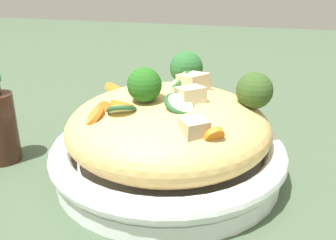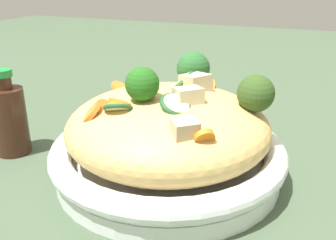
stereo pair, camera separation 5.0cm
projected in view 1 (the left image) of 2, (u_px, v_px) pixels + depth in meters
ground_plane at (168, 173)px, 0.54m from camera, size 3.00×3.00×0.00m
serving_bowl at (168, 156)px, 0.52m from camera, size 0.32×0.32×0.05m
noodle_heap at (168, 127)px, 0.51m from camera, size 0.27×0.27×0.10m
broccoli_florets at (200, 80)px, 0.52m from camera, size 0.20×0.19×0.07m
carrot_coins at (136, 107)px, 0.47m from camera, size 0.18×0.20×0.03m
zucchini_slices at (160, 92)px, 0.50m from camera, size 0.18×0.14×0.04m
chicken_chunks at (192, 95)px, 0.48m from camera, size 0.16×0.07×0.04m
chopsticks_pair at (157, 97)px, 0.84m from camera, size 0.02×0.21×0.01m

